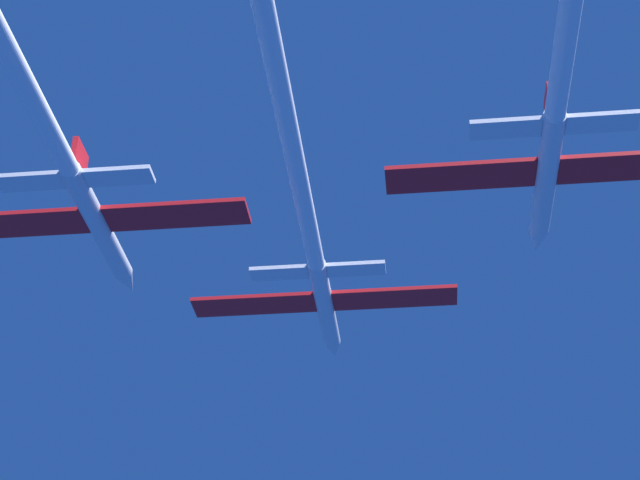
# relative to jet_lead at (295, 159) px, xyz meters

# --- Properties ---
(jet_lead) EXTENTS (20.33, 65.80, 3.37)m
(jet_lead) POSITION_rel_jet_lead_xyz_m (0.00, 0.00, 0.00)
(jet_lead) COLOR white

